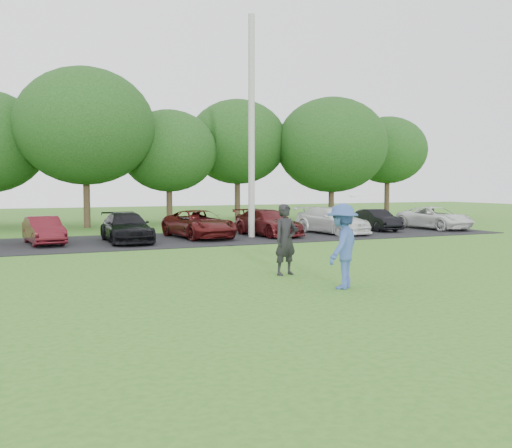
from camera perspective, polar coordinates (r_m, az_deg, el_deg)
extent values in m
plane|color=#346D1F|center=(12.40, 6.67, -7.04)|extent=(100.00, 100.00, 0.00)
cube|color=black|center=(24.38, -9.16, -1.59)|extent=(32.00, 6.50, 0.03)
cylinder|color=#ADADA8|center=(25.28, -0.46, 9.64)|extent=(0.28, 0.28, 9.71)
imported|color=#365399|center=(13.07, 8.63, -2.19)|extent=(1.43, 1.35, 1.94)
cylinder|color=white|center=(13.11, 9.93, 2.86)|extent=(0.27, 0.27, 0.10)
imported|color=black|center=(14.87, 2.98, -1.57)|extent=(0.76, 0.58, 1.85)
cube|color=black|center=(14.77, 3.92, -0.55)|extent=(0.16, 0.13, 0.10)
imported|color=#53121A|center=(23.69, -20.46, -0.60)|extent=(1.51, 3.40, 1.08)
imported|color=black|center=(23.58, -12.83, -0.34)|extent=(1.70, 4.11, 1.19)
imported|color=#4B1010|center=(24.98, -5.72, 0.00)|extent=(2.52, 4.55, 1.21)
imported|color=#4C1013|center=(25.92, 1.21, 0.14)|extent=(2.22, 4.30, 1.19)
imported|color=white|center=(27.32, 7.64, 0.36)|extent=(2.36, 4.49, 1.24)
imported|color=black|center=(29.50, 11.93, 0.41)|extent=(1.31, 3.31, 1.07)
imported|color=silver|center=(31.21, 17.46, 0.59)|extent=(2.37, 4.37, 1.16)
cylinder|color=#38281C|center=(32.35, -16.56, 2.03)|extent=(0.36, 0.36, 2.70)
ellipsoid|color=#214C19|center=(32.48, -16.71, 9.33)|extent=(7.42, 7.42, 6.31)
cylinder|color=#38281C|center=(34.73, -8.65, 1.86)|extent=(0.36, 0.36, 2.20)
ellipsoid|color=#214C19|center=(34.76, -8.71, 7.24)|extent=(5.76, 5.76, 4.90)
cylinder|color=#38281C|center=(37.66, -1.87, 2.45)|extent=(0.36, 0.36, 2.70)
ellipsoid|color=#214C19|center=(37.75, -1.89, 8.20)|extent=(6.50, 6.50, 5.53)
cylinder|color=#38281C|center=(37.67, 7.53, 2.04)|extent=(0.36, 0.36, 2.20)
ellipsoid|color=#214C19|center=(37.73, 7.59, 7.83)|extent=(7.24, 7.24, 6.15)
cylinder|color=#38281C|center=(41.92, 12.95, 2.51)|extent=(0.36, 0.36, 2.70)
ellipsoid|color=#214C19|center=(41.98, 13.02, 7.21)|extent=(5.58, 5.58, 4.74)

